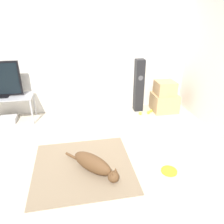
% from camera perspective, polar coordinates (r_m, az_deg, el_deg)
% --- Properties ---
extents(ground_plane, '(12.00, 12.00, 0.00)m').
position_cam_1_polar(ground_plane, '(3.30, -8.91, -14.51)').
color(ground_plane, '#BCB29E').
extents(wall_back, '(8.00, 0.06, 2.55)m').
position_cam_1_polar(wall_back, '(4.72, -11.13, 14.79)').
color(wall_back, silver).
rests_on(wall_back, ground_plane).
extents(area_rug, '(1.42, 1.36, 0.01)m').
position_cam_1_polar(area_rug, '(3.32, -7.51, -13.97)').
color(area_rug, '#847056').
rests_on(area_rug, ground_plane).
extents(dog, '(0.71, 0.77, 0.25)m').
position_cam_1_polar(dog, '(3.15, -4.71, -13.45)').
color(dog, brown).
rests_on(dog, area_rug).
extents(frisbee, '(0.23, 0.23, 0.03)m').
position_cam_1_polar(frisbee, '(3.32, 14.68, -14.65)').
color(frisbee, yellow).
rests_on(frisbee, ground_plane).
extents(cardboard_box_lower, '(0.53, 0.50, 0.39)m').
position_cam_1_polar(cardboard_box_lower, '(5.06, 13.47, 2.48)').
color(cardboard_box_lower, tan).
rests_on(cardboard_box_lower, ground_plane).
extents(cardboard_box_upper, '(0.41, 0.39, 0.30)m').
position_cam_1_polar(cardboard_box_upper, '(4.93, 13.73, 6.12)').
color(cardboard_box_upper, tan).
rests_on(cardboard_box_upper, cardboard_box_lower).
extents(floor_speaker, '(0.19, 0.19, 1.15)m').
position_cam_1_polar(floor_speaker, '(4.85, 7.04, 6.82)').
color(floor_speaker, black).
rests_on(floor_speaker, ground_plane).
extents(tv_stand, '(1.19, 0.49, 0.54)m').
position_cam_1_polar(tv_stand, '(4.83, -26.88, 2.87)').
color(tv_stand, '#A8A8AD').
rests_on(tv_stand, ground_plane).
extents(tennis_ball_by_boxes, '(0.07, 0.07, 0.07)m').
position_cam_1_polar(tennis_ball_by_boxes, '(4.82, 7.42, -0.31)').
color(tennis_ball_by_boxes, '#C6E033').
rests_on(tennis_ball_by_boxes, ground_plane).
extents(tennis_ball_near_speaker, '(0.07, 0.07, 0.07)m').
position_cam_1_polar(tennis_ball_near_speaker, '(4.97, 10.17, 0.30)').
color(tennis_ball_near_speaker, '#C6E033').
rests_on(tennis_ball_near_speaker, ground_plane).
extents(tennis_ball_loose_on_carpet, '(0.07, 0.07, 0.07)m').
position_cam_1_polar(tennis_ball_loose_on_carpet, '(4.88, 9.49, -0.11)').
color(tennis_ball_loose_on_carpet, '#C6E033').
rests_on(tennis_ball_loose_on_carpet, ground_plane).
extents(game_console, '(0.32, 0.28, 0.10)m').
position_cam_1_polar(game_console, '(4.96, -25.49, -1.74)').
color(game_console, '#B7B7BC').
rests_on(game_console, ground_plane).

